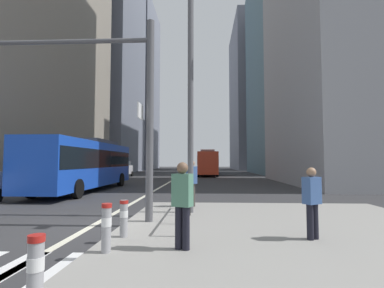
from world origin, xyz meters
The scene contains 20 objects.
ground_plane centered at (0.00, 20.00, 0.00)m, with size 160.00×160.00×0.00m, color #303033.
median_island centered at (5.50, -1.00, 0.07)m, with size 9.00×10.00×0.15m, color gray.
lane_centre_line centered at (0.00, 30.00, 0.01)m, with size 0.20×80.00×0.01m, color beige.
office_tower_left_mid centered at (-16.00, 44.39, 20.95)m, with size 12.44×17.33×41.89m, color slate.
office_tower_left_far centered at (-16.00, 65.97, 21.48)m, with size 11.69×19.16×42.95m, color slate.
office_tower_right_mid centered at (17.00, 37.92, 16.61)m, with size 11.60×18.44×33.22m, color slate.
office_tower_right_far centered at (17.00, 61.86, 17.45)m, with size 13.76×22.04×34.89m, color slate.
city_bus_blue_oncoming centered at (-4.41, 9.95, 1.84)m, with size 2.71×11.72×3.40m.
city_bus_red_receding centered at (3.54, 31.21, 1.84)m, with size 2.81×11.47×3.40m.
car_oncoming_mid centered at (-7.00, 27.01, 0.99)m, with size 2.09×4.05×1.94m.
car_receding_near centered at (4.05, 40.60, 0.99)m, with size 2.11×4.40×1.94m.
traffic_signal_gantry centered at (-0.58, 0.06, 4.14)m, with size 6.68×0.65×6.00m.
street_lamp_post centered at (2.80, 1.62, 5.28)m, with size 5.50×0.32×8.00m.
bollard_front centered at (1.33, -5.00, 0.64)m, with size 0.20×0.20×0.87m.
bollard_left centered at (1.41, -2.82, 0.66)m, with size 0.20×0.20×0.93m.
bollard_right centered at (1.42, -1.67, 0.62)m, with size 0.20×0.20×0.84m.
pedestrian_railing centered at (2.80, 0.40, 0.87)m, with size 0.06×4.02×0.98m.
pedestrian_waiting centered at (2.85, -2.56, 1.11)m, with size 0.44×0.36×1.72m.
pedestrian_walking centered at (5.71, -1.68, 1.03)m, with size 0.45×0.40×1.60m.
pedestrian_far centered at (2.78, 2.90, 1.15)m, with size 0.44×0.43×1.79m.
Camera 1 is at (3.32, -8.35, 1.88)m, focal length 26.99 mm.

